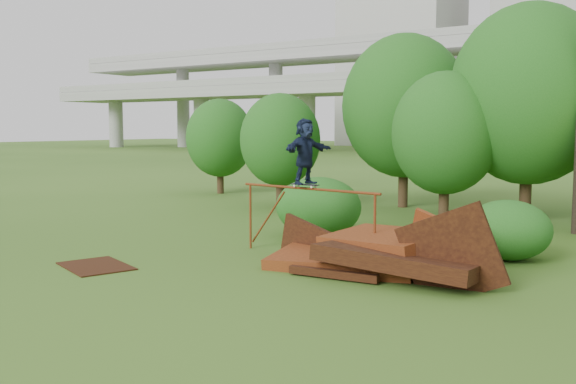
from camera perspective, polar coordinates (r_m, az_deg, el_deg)
The scene contains 15 objects.
ground at distance 14.08m, azimuth -1.77°, elevation -7.36°, with size 240.00×240.00×0.00m, color #2D5116.
scrap_pile at distance 14.34m, azimuth 8.13°, elevation -5.55°, with size 6.01×2.79×2.27m.
grind_rail at distance 15.69m, azimuth 1.78°, elevation -1.01°, with size 4.11×0.49×1.74m.
skateboard at distance 15.70m, azimuth 1.52°, elevation 0.66°, with size 0.76×0.27×0.08m.
skater at distance 15.64m, azimuth 1.53°, elevation 3.64°, with size 1.49×0.47×1.61m, color #131C34.
flat_plate at distance 15.51m, azimuth -16.70°, elevation -6.32°, with size 1.81×1.29×0.03m, color black.
tree_0 at distance 25.68m, azimuth -0.71°, elevation 4.65°, with size 3.23×3.23×4.56m.
tree_1 at distance 26.02m, azimuth 10.32°, elevation 7.52°, with size 4.95×4.95×6.88m.
tree_2 at distance 22.27m, azimuth 13.82°, elevation 5.10°, with size 3.61×3.61×5.08m.
tree_3 at distance 23.20m, azimuth 20.64°, elevation 8.12°, with size 5.29×5.29×7.34m.
tree_6 at distance 31.12m, azimuth -6.07°, elevation 4.80°, with size 3.27×3.27×4.57m.
shrub_left at distance 18.71m, azimuth 2.72°, elevation -1.34°, with size 2.55×2.35×1.76m, color #1A4E14.
shrub_right at distance 16.38m, azimuth 18.97°, elevation -3.21°, with size 2.06×1.89×1.46m, color #1A4E14.
building_left at distance 116.58m, azimuth 10.14°, elevation 12.75°, with size 18.00×16.00×35.00m, color #9E9E99.
building_right at distance 116.21m, azimuth 21.71°, elevation 10.72°, with size 14.00×14.00×28.00m, color #9E9E99.
Camera 1 is at (7.89, -11.21, 3.20)m, focal length 40.00 mm.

